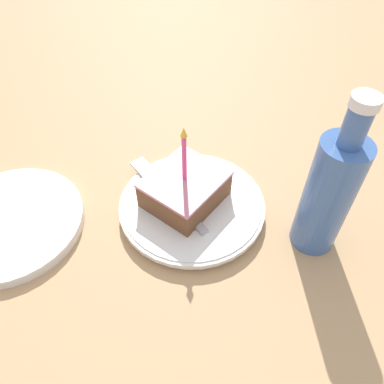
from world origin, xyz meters
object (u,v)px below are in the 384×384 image
at_px(cake_slice, 185,189).
at_px(bottle, 329,193).
at_px(plate, 192,206).
at_px(side_plate, 10,222).
at_px(fork, 163,188).

distance_m(cake_slice, bottle, 0.20).
height_order(plate, cake_slice, cake_slice).
bearing_deg(plate, side_plate, -135.72).
distance_m(plate, bottle, 0.20).
distance_m(plate, side_plate, 0.27).
relative_size(cake_slice, fork, 0.73).
bearing_deg(side_plate, bottle, 35.12).
bearing_deg(fork, side_plate, -128.01).
bearing_deg(side_plate, plate, 44.28).
bearing_deg(cake_slice, plate, 7.92).
bearing_deg(fork, bottle, 18.34).
bearing_deg(bottle, side_plate, -144.88).
bearing_deg(plate, fork, -171.93).
height_order(fork, side_plate, fork).
distance_m(plate, fork, 0.05).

